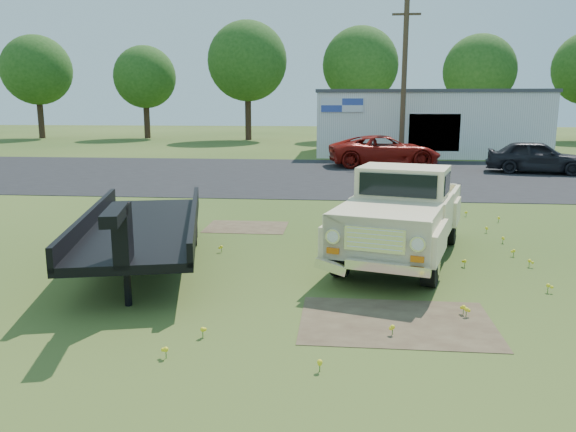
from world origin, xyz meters
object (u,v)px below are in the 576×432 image
object	(u,v)px
dark_sedan	(536,157)
vintage_pickup_truck	(402,213)
red_pickup	(384,151)
flatbed_trailer	(143,221)

from	to	relation	value
dark_sedan	vintage_pickup_truck	bearing A→B (deg)	165.50
vintage_pickup_truck	red_pickup	distance (m)	18.29
vintage_pickup_truck	flatbed_trailer	size ratio (longest dim) A/B	0.84
dark_sedan	flatbed_trailer	bearing A→B (deg)	153.57
vintage_pickup_truck	dark_sedan	size ratio (longest dim) A/B	1.22
vintage_pickup_truck	red_pickup	size ratio (longest dim) A/B	0.96
flatbed_trailer	red_pickup	bearing A→B (deg)	57.96
vintage_pickup_truck	dark_sedan	xyz separation A→B (m)	(8.00, 15.98, -0.24)
flatbed_trailer	red_pickup	world-z (taller)	flatbed_trailer
dark_sedan	red_pickup	bearing A→B (deg)	84.25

